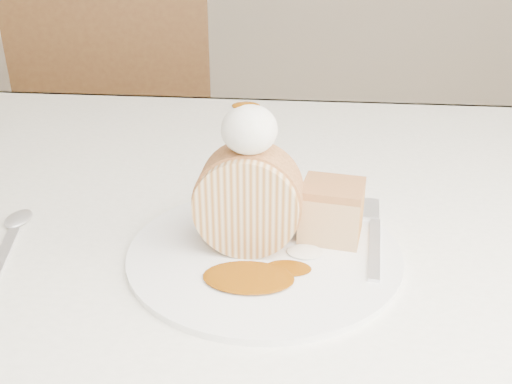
# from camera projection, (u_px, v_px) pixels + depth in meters

# --- Properties ---
(table) EXTENTS (1.40, 0.90, 0.75)m
(table) POSITION_uv_depth(u_px,v_px,m) (254.00, 258.00, 0.77)
(table) COLOR white
(table) RESTS_ON ground
(chair_far) EXTENTS (0.56, 0.56, 1.01)m
(chair_far) POSITION_uv_depth(u_px,v_px,m) (124.00, 119.00, 1.57)
(chair_far) COLOR brown
(chair_far) RESTS_ON ground
(plate) EXTENTS (0.34, 0.34, 0.01)m
(plate) POSITION_uv_depth(u_px,v_px,m) (264.00, 252.00, 0.61)
(plate) COLOR white
(plate) RESTS_ON table
(roulade_slice) EXTENTS (0.11, 0.06, 0.11)m
(roulade_slice) POSITION_uv_depth(u_px,v_px,m) (248.00, 200.00, 0.59)
(roulade_slice) COLOR beige
(roulade_slice) RESTS_ON plate
(cake_chunk) EXTENTS (0.07, 0.07, 0.05)m
(cake_chunk) POSITION_uv_depth(u_px,v_px,m) (331.00, 214.00, 0.63)
(cake_chunk) COLOR #C27A49
(cake_chunk) RESTS_ON plate
(whipped_cream) EXTENTS (0.06, 0.06, 0.05)m
(whipped_cream) POSITION_uv_depth(u_px,v_px,m) (249.00, 130.00, 0.56)
(whipped_cream) COLOR white
(whipped_cream) RESTS_ON roulade_slice
(caramel_drizzle) EXTENTS (0.03, 0.02, 0.01)m
(caramel_drizzle) POSITION_uv_depth(u_px,v_px,m) (246.00, 100.00, 0.55)
(caramel_drizzle) COLOR #703804
(caramel_drizzle) RESTS_ON whipped_cream
(caramel_pool) EXTENTS (0.10, 0.07, 0.00)m
(caramel_pool) POSITION_uv_depth(u_px,v_px,m) (248.00, 277.00, 0.56)
(caramel_pool) COLOR #703804
(caramel_pool) RESTS_ON plate
(fork) EXTENTS (0.04, 0.17, 0.00)m
(fork) POSITION_uv_depth(u_px,v_px,m) (375.00, 248.00, 0.61)
(fork) COLOR silver
(fork) RESTS_ON plate
(spoon) EXTENTS (0.07, 0.17, 0.00)m
(spoon) POSITION_uv_depth(u_px,v_px,m) (1.00, 259.00, 0.60)
(spoon) COLOR silver
(spoon) RESTS_ON table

